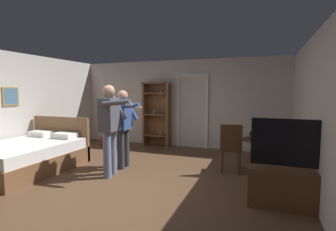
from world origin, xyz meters
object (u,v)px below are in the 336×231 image
object	(u,v)px
wooden_chair	(231,146)
suitcase_dark	(112,142)
side_table	(260,151)
bed	(28,155)
bookshelf	(157,112)
bottle_on_table	(268,135)
person_blue_shirt	(110,124)
person_striped_shirt	(123,124)
tv_flatscreen	(293,182)
laptop	(258,137)

from	to	relation	value
wooden_chair	suitcase_dark	world-z (taller)	wooden_chair
side_table	suitcase_dark	world-z (taller)	side_table
bed	bookshelf	distance (m)	3.56
bottle_on_table	person_blue_shirt	distance (m)	3.01
bookshelf	side_table	size ratio (longest dim) A/B	2.70
bookshelf	wooden_chair	xyz separation A→B (m)	(2.37, -1.83, -0.47)
bookshelf	side_table	bearing A→B (deg)	-31.04
bottle_on_table	person_striped_shirt	distance (m)	2.90
bookshelf	tv_flatscreen	xyz separation A→B (m)	(3.37, -3.10, -0.65)
tv_flatscreen	person_striped_shirt	bearing A→B (deg)	165.46
bed	bottle_on_table	xyz separation A→B (m)	(4.66, 1.26, 0.50)
bed	person_striped_shirt	xyz separation A→B (m)	(1.80, 0.82, 0.65)
bookshelf	suitcase_dark	bearing A→B (deg)	-148.10
tv_flatscreen	laptop	size ratio (longest dim) A/B	3.79
side_table	bookshelf	bearing A→B (deg)	148.96
bed	side_table	bearing A→B (deg)	16.54
bed	person_blue_shirt	size ratio (longest dim) A/B	1.20
person_blue_shirt	person_striped_shirt	xyz separation A→B (m)	(-0.03, 0.55, -0.07)
person_striped_shirt	bottle_on_table	bearing A→B (deg)	8.79
person_striped_shirt	person_blue_shirt	bearing A→B (deg)	-86.44
person_blue_shirt	laptop	bearing A→B (deg)	21.27
bookshelf	person_striped_shirt	size ratio (longest dim) A/B	1.14
bottle_on_table	wooden_chair	xyz separation A→B (m)	(-0.68, 0.01, -0.25)
laptop	bottle_on_table	size ratio (longest dim) A/B	1.42
bottle_on_table	side_table	bearing A→B (deg)	150.26
side_table	person_striped_shirt	bearing A→B (deg)	-169.13
side_table	person_blue_shirt	size ratio (longest dim) A/B	0.40
tv_flatscreen	bottle_on_table	world-z (taller)	tv_flatscreen
bed	tv_flatscreen	distance (m)	4.98
wooden_chair	suitcase_dark	size ratio (longest dim) A/B	1.97
person_striped_shirt	suitcase_dark	xyz separation A→B (m)	(-1.34, 1.56, -0.78)
bed	person_striped_shirt	world-z (taller)	person_striped_shirt
side_table	bottle_on_table	size ratio (longest dim) A/B	3.00
bookshelf	tv_flatscreen	distance (m)	4.62
bottle_on_table	person_striped_shirt	size ratio (longest dim) A/B	0.14
tv_flatscreen	side_table	world-z (taller)	tv_flatscreen
bed	laptop	distance (m)	4.70
tv_flatscreen	bottle_on_table	distance (m)	1.37
bed	side_table	xyz separation A→B (m)	(4.52, 1.34, 0.17)
bookshelf	side_table	xyz separation A→B (m)	(2.91, -1.75, -0.54)
bottle_on_table	person_striped_shirt	xyz separation A→B (m)	(-2.86, -0.44, 0.15)
laptop	wooden_chair	world-z (taller)	wooden_chair
side_table	person_blue_shirt	distance (m)	2.95
person_striped_shirt	suitcase_dark	world-z (taller)	person_striped_shirt
bed	bookshelf	xyz separation A→B (m)	(1.61, 3.10, 0.71)
bookshelf	person_striped_shirt	xyz separation A→B (m)	(0.19, -2.28, -0.07)
side_table	person_blue_shirt	world-z (taller)	person_blue_shirt
bed	side_table	size ratio (longest dim) A/B	2.99
laptop	bottle_on_table	distance (m)	0.18
suitcase_dark	laptop	bearing A→B (deg)	-19.02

